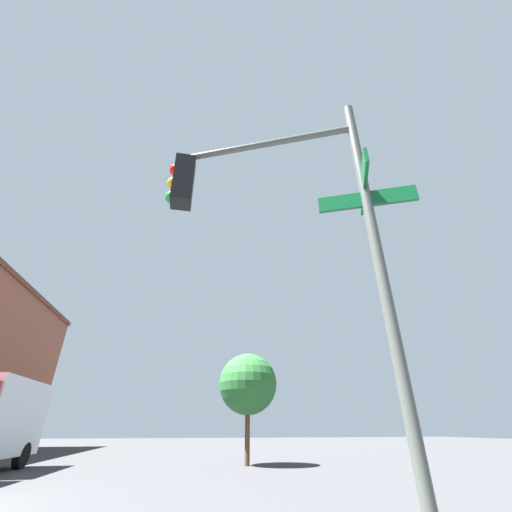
{
  "coord_description": "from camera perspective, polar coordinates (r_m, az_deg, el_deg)",
  "views": [
    {
      "loc": [
        -9.29,
        -5.64,
        1.54
      ],
      "look_at": [
        -6.1,
        -6.27,
        3.28
      ],
      "focal_mm": 22.65,
      "sensor_mm": 36.0,
      "label": 1
    }
  ],
  "objects": [
    {
      "name": "traffic_signal_near",
      "position": [
        4.0,
        2.99,
        7.33
      ],
      "size": [
        1.59,
        2.91,
        5.48
      ],
      "color": "#474C47",
      "rests_on": "ground_plane"
    },
    {
      "name": "street_tree",
      "position": [
        17.92,
        -1.44,
        -21.64
      ],
      "size": [
        2.96,
        2.96,
        5.07
      ],
      "color": "#4C331E",
      "rests_on": "ground_plane"
    }
  ]
}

